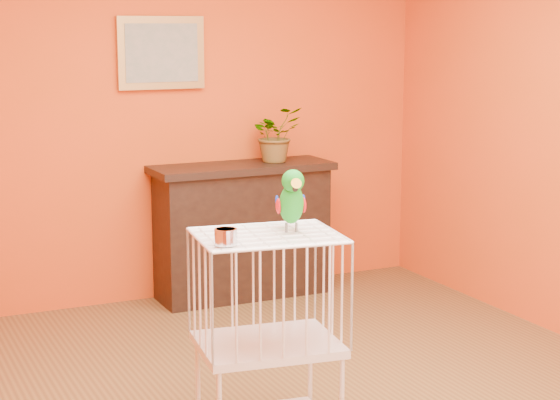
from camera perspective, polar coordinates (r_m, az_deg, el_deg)
room_shell at (r=4.53m, az=1.60°, el=6.11°), size 4.50×4.50×4.50m
console_cabinet at (r=6.73m, az=-2.31°, el=-1.87°), size 1.30×0.47×0.97m
potted_plant at (r=6.70m, az=-0.15°, el=3.61°), size 0.41×0.44×0.31m
framed_picture at (r=6.58m, az=-7.25°, el=8.89°), size 0.62×0.04×0.50m
birdcage at (r=4.42m, az=-0.76°, el=-8.17°), size 0.71×0.58×0.99m
feed_cup at (r=4.07m, az=-3.33°, el=-2.25°), size 0.10×0.10×0.07m
parrot at (r=4.32m, az=0.71°, el=0.03°), size 0.15×0.27×0.30m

